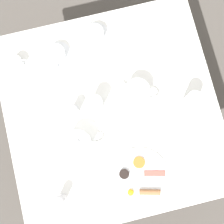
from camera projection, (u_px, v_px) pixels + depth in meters
name	position (u px, v px, depth m)	size (l,w,h in m)	color
ground_plane	(112.00, 128.00, 2.25)	(8.00, 8.00, 0.00)	#4C4742
table	(112.00, 115.00, 1.57)	(1.02, 1.02, 0.76)	white
breakfast_plate	(139.00, 179.00, 1.45)	(0.29, 0.29, 0.04)	white
teapot_near	(79.00, 143.00, 1.43)	(0.20, 0.12, 0.12)	white
teapot_far	(137.00, 92.00, 1.47)	(0.18, 0.12, 0.12)	white
teacup_with_saucer_left	(94.00, 35.00, 1.53)	(0.16, 0.16, 0.07)	white
teacup_with_saucer_right	(56.00, 55.00, 1.52)	(0.16, 0.16, 0.07)	white
water_glass_tall	(192.00, 101.00, 1.45)	(0.07, 0.07, 0.13)	white
water_glass_short	(95.00, 104.00, 1.44)	(0.07, 0.07, 0.13)	white
creamer_jug	(17.00, 63.00, 1.51)	(0.09, 0.06, 0.06)	white
pepper_grinder	(61.00, 199.00, 1.39)	(0.04, 0.04, 0.10)	#BCBCC1
salt_grinder	(74.00, 109.00, 1.45)	(0.04, 0.04, 0.10)	#BCBCC1
napkin_folded	(183.00, 144.00, 1.48)	(0.09, 0.15, 0.01)	white
fork_by_plate	(38.00, 119.00, 1.50)	(0.05, 0.19, 0.00)	silver
knife_by_plate	(133.00, 41.00, 1.55)	(0.14, 0.15, 0.00)	silver
spoon_for_tea	(81.00, 84.00, 1.52)	(0.15, 0.02, 0.00)	silver
fork_spare	(177.00, 55.00, 1.54)	(0.14, 0.15, 0.00)	silver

